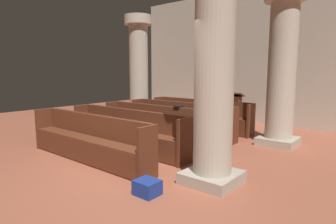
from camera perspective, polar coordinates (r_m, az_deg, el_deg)
The scene contains 13 objects.
ground_plane at distance 5.16m, azimuth -7.70°, elevation -11.86°, with size 19.20×19.20×0.00m, color #AD5B42.
back_wall at distance 10.03m, azimuth 18.84°, elevation 10.50°, with size 10.00×0.16×4.50m, color beige.
pew_row_0 at distance 8.71m, azimuth 6.42°, elevation -0.32°, with size 3.33×0.47×0.90m.
pew_row_1 at distance 7.90m, azimuth 2.44°, elevation -1.14°, with size 3.33×0.46×0.90m.
pew_row_2 at distance 7.13m, azimuth -2.42°, elevation -2.14°, with size 3.33×0.46×0.90m.
pew_row_3 at distance 6.43m, azimuth -8.40°, elevation -3.35°, with size 3.33×0.47×0.90m.
pew_row_4 at distance 5.82m, azimuth -15.74°, elevation -4.78°, with size 3.33×0.46×0.90m.
pillar_aisle_side at distance 7.24m, azimuth 21.92°, elevation 8.60°, with size 0.93×0.93×3.64m.
pillar_far_side at distance 10.01m, azimuth -5.91°, elevation 8.84°, with size 0.93×0.93×3.64m.
pillar_aisle_rear at distance 4.38m, azimuth 9.29°, elevation 9.77°, with size 0.88×0.88×3.64m.
lectern at distance 9.65m, azimuth 13.44°, elevation 0.12°, with size 0.48×0.45×1.08m.
hymn_book at distance 6.86m, azimuth 2.12°, elevation 1.12°, with size 0.17×0.19×0.04m, color black.
kneeler_box_blue at distance 4.23m, azimuth -4.18°, elevation -14.87°, with size 0.34×0.30×0.22m, color navy.
Camera 1 is at (3.57, -3.28, 1.76)m, focal length 30.37 mm.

